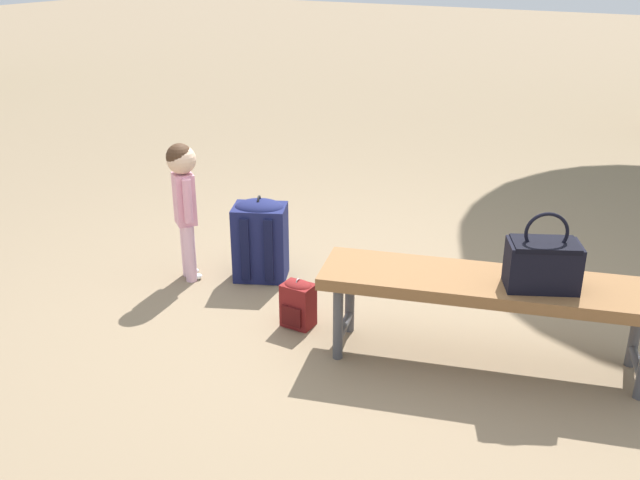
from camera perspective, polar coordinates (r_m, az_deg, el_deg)
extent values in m
plane|color=#7F6B51|center=(4.02, 1.56, -5.73)|extent=(40.00, 40.00, 0.00)
cube|color=brown|center=(3.47, 13.38, -3.49)|extent=(1.65, 0.82, 0.06)
cylinder|color=#47474C|center=(3.51, 1.44, -6.64)|extent=(0.05, 0.05, 0.39)
cylinder|color=#47474C|center=(3.75, 2.39, -4.61)|extent=(0.05, 0.05, 0.39)
cylinder|color=#47474C|center=(3.77, 23.86, -6.59)|extent=(0.05, 0.05, 0.39)
cylinder|color=#47474C|center=(3.68, 1.91, -6.89)|extent=(0.12, 0.28, 0.04)
cylinder|color=#47474C|center=(3.69, 23.94, -8.92)|extent=(0.12, 0.28, 0.04)
cube|color=black|center=(3.39, 17.31, -1.97)|extent=(0.37, 0.30, 0.22)
cube|color=black|center=(3.35, 17.51, -0.33)|extent=(0.34, 0.29, 0.02)
torus|color=black|center=(3.33, 17.62, 0.54)|extent=(0.18, 0.10, 0.20)
cylinder|color=#E5B2C6|center=(4.45, -10.57, -0.65)|extent=(0.07, 0.07, 0.36)
cylinder|color=#E5B2C6|center=(4.38, -10.33, -1.06)|extent=(0.07, 0.07, 0.36)
ellipsoid|color=white|center=(4.52, -10.18, -2.48)|extent=(0.09, 0.10, 0.04)
ellipsoid|color=white|center=(4.45, -9.93, -2.91)|extent=(0.09, 0.10, 0.04)
cube|color=pink|center=(4.30, -10.76, 3.24)|extent=(0.17, 0.17, 0.31)
cylinder|color=pink|center=(4.37, -11.03, 3.79)|extent=(0.05, 0.05, 0.26)
cylinder|color=pink|center=(4.21, -10.51, 3.07)|extent=(0.05, 0.05, 0.26)
sphere|color=beige|center=(4.22, -11.00, 6.31)|extent=(0.17, 0.17, 0.17)
sphere|color=#3F2819|center=(4.22, -11.13, 6.52)|extent=(0.16, 0.16, 0.16)
cube|color=#191E4C|center=(4.35, -4.77, -0.18)|extent=(0.38, 0.34, 0.46)
ellipsoid|color=#191E4C|center=(4.27, -4.86, 2.55)|extent=(0.36, 0.32, 0.10)
cube|color=black|center=(4.50, -4.45, -0.35)|extent=(0.21, 0.12, 0.21)
cube|color=black|center=(4.25, -6.00, -0.80)|extent=(0.06, 0.04, 0.39)
cube|color=black|center=(4.22, -4.12, -0.87)|extent=(0.06, 0.04, 0.39)
torus|color=black|center=(4.26, -4.88, 3.08)|extent=(0.04, 0.07, 0.08)
cube|color=maroon|center=(3.84, -1.75, -5.21)|extent=(0.17, 0.12, 0.24)
ellipsoid|color=maroon|center=(3.78, -1.77, -3.66)|extent=(0.16, 0.12, 0.06)
cube|color=#4A1010|center=(3.80, -2.29, -6.11)|extent=(0.12, 0.02, 0.11)
cube|color=#4A1010|center=(3.87, -0.76, -4.94)|extent=(0.03, 0.01, 0.21)
cube|color=#4A1010|center=(3.90, -1.70, -4.69)|extent=(0.03, 0.01, 0.21)
torus|color=#B2B2B7|center=(3.77, -1.77, -3.36)|extent=(0.01, 0.04, 0.04)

